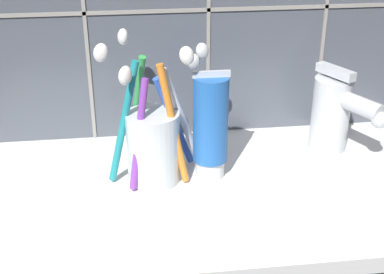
% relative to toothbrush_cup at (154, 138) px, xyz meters
% --- Properties ---
extents(sink_counter, '(0.67, 0.32, 0.02)m').
position_rel_toothbrush_cup_xyz_m(sink_counter, '(0.07, -0.03, -0.07)').
color(sink_counter, white).
rests_on(sink_counter, ground).
extents(toothbrush_cup, '(0.15, 0.12, 0.18)m').
position_rel_toothbrush_cup_xyz_m(toothbrush_cup, '(0.00, 0.00, 0.00)').
color(toothbrush_cup, silver).
rests_on(toothbrush_cup, sink_counter).
extents(toothpaste_tube, '(0.05, 0.04, 0.14)m').
position_rel_toothbrush_cup_xyz_m(toothpaste_tube, '(0.07, -0.00, 0.01)').
color(toothpaste_tube, white).
rests_on(toothpaste_tube, sink_counter).
extents(sink_faucet, '(0.07, 0.11, 0.12)m').
position_rel_toothbrush_cup_xyz_m(sink_faucet, '(0.25, 0.05, 0.00)').
color(sink_faucet, silver).
rests_on(sink_faucet, sink_counter).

